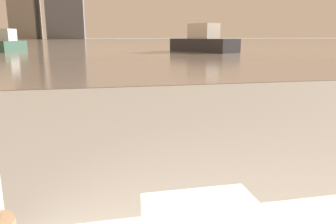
{
  "coord_description": "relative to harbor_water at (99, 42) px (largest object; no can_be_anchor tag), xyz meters",
  "views": [
    {
      "loc": [
        -0.41,
        0.17,
        1.05
      ],
      "look_at": [
        0.03,
        2.19,
        0.57
      ],
      "focal_mm": 35.0,
      "sensor_mm": 36.0,
      "label": 1
    }
  ],
  "objects": [
    {
      "name": "harbor_boat_1",
      "position": [
        6.49,
        -40.69,
        0.65
      ],
      "size": [
        3.75,
        5.09,
        1.83
      ],
      "color": "#2D2D33",
      "rests_on": "harbor_water"
    },
    {
      "name": "harbor_water",
      "position": [
        0.0,
        0.0,
        0.0
      ],
      "size": [
        180.0,
        110.0,
        0.01
      ],
      "color": "gray",
      "rests_on": "ground_plane"
    },
    {
      "name": "harbor_boat_2",
      "position": [
        -6.5,
        -37.13,
        0.54
      ],
      "size": [
        1.98,
        4.18,
        1.51
      ],
      "color": "#335647",
      "rests_on": "harbor_water"
    }
  ]
}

